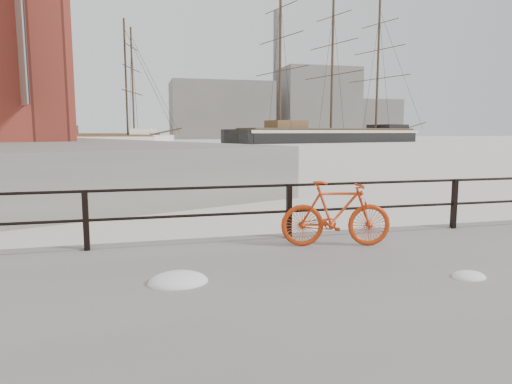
{
  "coord_description": "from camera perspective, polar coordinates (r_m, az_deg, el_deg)",
  "views": [
    {
      "loc": [
        -6.12,
        -7.94,
        2.29
      ],
      "look_at": [
        -3.7,
        1.5,
        1.0
      ],
      "focal_mm": 32.0,
      "sensor_mm": 36.0,
      "label": 1
    }
  ],
  "objects": [
    {
      "name": "schooner_mid",
      "position": [
        92.11,
        -19.2,
        5.71
      ],
      "size": [
        33.69,
        21.17,
        22.29
      ],
      "primitive_type": null,
      "rotation": [
        0.0,
        0.0,
        -0.27
      ],
      "color": "silver",
      "rests_on": "ground"
    },
    {
      "name": "schooner_left",
      "position": [
        74.31,
        -20.37,
        5.31
      ],
      "size": [
        27.02,
        12.77,
        20.08
      ],
      "primitive_type": null,
      "rotation": [
        0.0,
        0.0,
        0.02
      ],
      "color": "white",
      "rests_on": "ground"
    },
    {
      "name": "industrial_east",
      "position": [
        179.01,
        13.85,
        8.84
      ],
      "size": [
        20.0,
        16.0,
        14.0
      ],
      "primitive_type": "cube",
      "color": "gray",
      "rests_on": "ground"
    },
    {
      "name": "barque_black",
      "position": [
        99.32,
        9.31,
        6.13
      ],
      "size": [
        60.09,
        33.39,
        32.55
      ],
      "primitive_type": null,
      "rotation": [
        0.0,
        0.0,
        0.27
      ],
      "color": "black",
      "rests_on": "ground"
    },
    {
      "name": "smokestack",
      "position": [
        166.28,
        2.65,
        14.35
      ],
      "size": [
        2.8,
        2.8,
        44.0
      ],
      "primitive_type": "cylinder",
      "color": "gray",
      "rests_on": "ground"
    },
    {
      "name": "industrial_west",
      "position": [
        150.38,
        -4.41,
        10.08
      ],
      "size": [
        32.0,
        18.0,
        18.0
      ],
      "primitive_type": "cube",
      "color": "gray",
      "rests_on": "ground"
    },
    {
      "name": "ground",
      "position": [
        10.28,
        22.76,
        -5.93
      ],
      "size": [
        400.0,
        400.0,
        0.0
      ],
      "primitive_type": "plane",
      "color": "white",
      "rests_on": "ground"
    },
    {
      "name": "bicycle",
      "position": [
        7.85,
        9.97,
        -2.7
      ],
      "size": [
        1.87,
        0.68,
        1.12
      ],
      "primitive_type": "imported",
      "rotation": [
        0.0,
        0.0,
        -0.22
      ],
      "color": "#B6310C",
      "rests_on": "promenade"
    },
    {
      "name": "guardrail",
      "position": [
        10.01,
        23.53,
        -1.36
      ],
      "size": [
        28.0,
        0.1,
        1.0
      ],
      "primitive_type": null,
      "color": "black",
      "rests_on": "promenade"
    },
    {
      "name": "industrial_mid",
      "position": [
        164.99,
        7.55,
        10.86
      ],
      "size": [
        26.0,
        20.0,
        24.0
      ],
      "primitive_type": "cube",
      "color": "gray",
      "rests_on": "ground"
    }
  ]
}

